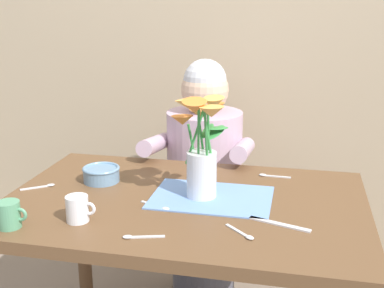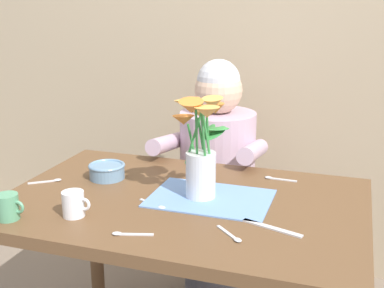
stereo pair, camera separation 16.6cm
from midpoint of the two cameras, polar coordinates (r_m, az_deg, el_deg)
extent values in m
cube|color=tan|center=(2.58, 8.78, 13.08)|extent=(4.00, 0.10, 2.50)
cube|color=brown|center=(1.69, 1.79, -6.97)|extent=(1.20, 0.80, 0.04)
cylinder|color=brown|center=(2.32, -8.90, -10.47)|extent=(0.06, 0.06, 0.70)
cylinder|color=brown|center=(2.10, 19.23, -14.23)|extent=(0.06, 0.06, 0.70)
cylinder|color=#4C4C56|center=(2.47, 4.72, -12.49)|extent=(0.30, 0.30, 0.40)
cylinder|color=#BC9EB2|center=(2.29, 4.98, -2.56)|extent=(0.34, 0.34, 0.50)
sphere|color=#DBB293|center=(2.20, 5.21, 6.10)|extent=(0.21, 0.21, 0.21)
sphere|color=silver|center=(2.19, 5.24, 7.13)|extent=(0.19, 0.19, 0.19)
cylinder|color=#BC9EB2|center=(2.17, -0.69, 0.05)|extent=(0.07, 0.33, 0.12)
cylinder|color=#BC9EB2|center=(2.08, 9.25, -0.87)|extent=(0.07, 0.33, 0.12)
cube|color=#6B93D1|center=(1.69, 4.95, -6.22)|extent=(0.40, 0.28, 0.00)
cylinder|color=silver|center=(1.67, 3.86, -3.64)|extent=(0.10, 0.10, 0.16)
cylinder|color=#388E42|center=(1.62, 4.62, 0.92)|extent=(0.04, 0.01, 0.22)
cone|color=#EFA84C|center=(1.58, 5.39, 4.61)|extent=(0.08, 0.09, 0.04)
sphere|color=#E5D14C|center=(1.58, 5.39, 4.79)|extent=(0.02, 0.02, 0.02)
cylinder|color=#388E42|center=(1.64, 4.74, 0.67)|extent=(0.01, 0.06, 0.19)
cone|color=orange|center=(1.63, 5.61, 4.01)|extent=(0.08, 0.08, 0.04)
sphere|color=#E5D14C|center=(1.63, 5.62, 4.18)|extent=(0.02, 0.02, 0.02)
cylinder|color=#388E42|center=(1.66, 3.97, 0.42)|extent=(0.02, 0.05, 0.16)
cone|color=#EFA84C|center=(1.67, 4.06, 3.42)|extent=(0.11, 0.11, 0.03)
sphere|color=#E5D14C|center=(1.67, 4.07, 3.58)|extent=(0.02, 0.02, 0.02)
cylinder|color=#388E42|center=(1.67, 2.87, 0.07)|extent=(0.03, 0.04, 0.14)
cone|color=orange|center=(1.68, 1.86, 2.70)|extent=(0.11, 0.11, 0.04)
sphere|color=#E5D14C|center=(1.68, 1.86, 2.87)|extent=(0.02, 0.02, 0.02)
cylinder|color=#388E42|center=(1.63, 3.20, 0.91)|extent=(0.07, 0.02, 0.20)
cone|color=#EFA84C|center=(1.60, 2.49, 4.54)|extent=(0.11, 0.11, 0.05)
sphere|color=#E5D14C|center=(1.60, 2.50, 4.72)|extent=(0.02, 0.02, 0.02)
cylinder|color=#388E42|center=(1.59, 3.47, 0.65)|extent=(0.02, 0.06, 0.21)
cone|color=orange|center=(1.54, 3.02, 4.17)|extent=(0.09, 0.10, 0.05)
sphere|color=#E5D14C|center=(1.53, 3.03, 4.35)|extent=(0.02, 0.02, 0.02)
cylinder|color=#388E42|center=(1.58, 4.36, 0.34)|extent=(0.01, 0.07, 0.20)
cone|color=#EFA84C|center=(1.51, 4.89, 3.57)|extent=(0.11, 0.11, 0.04)
sphere|color=#E5D14C|center=(1.51, 4.89, 3.76)|extent=(0.02, 0.02, 0.02)
ellipsoid|color=#388E42|center=(1.68, 4.70, 1.43)|extent=(0.05, 0.10, 0.05)
ellipsoid|color=#388E42|center=(1.66, 5.54, 1.20)|extent=(0.08, 0.09, 0.05)
ellipsoid|color=#388E42|center=(1.65, 5.76, 1.69)|extent=(0.09, 0.09, 0.01)
cylinder|color=#6689A8|center=(1.88, -7.16, -3.21)|extent=(0.13, 0.13, 0.05)
torus|color=#6689A8|center=(1.87, -7.19, -2.49)|extent=(0.14, 0.14, 0.01)
cube|color=silver|center=(1.51, 12.27, -9.39)|extent=(0.19, 0.08, 0.00)
cylinder|color=silver|center=(1.57, -10.41, -6.78)|extent=(0.07, 0.07, 0.08)
torus|color=silver|center=(1.55, -9.18, -6.84)|extent=(0.04, 0.01, 0.04)
cylinder|color=#569970|center=(1.59, -17.47, -6.89)|extent=(0.07, 0.07, 0.08)
torus|color=#569970|center=(1.57, -16.34, -6.97)|extent=(0.04, 0.01, 0.04)
cube|color=silver|center=(1.64, -1.86, -6.82)|extent=(0.09, 0.05, 0.00)
ellipsoid|color=silver|center=(1.61, -0.48, -7.29)|extent=(0.03, 0.03, 0.01)
cube|color=silver|center=(1.44, -3.06, -10.31)|extent=(0.10, 0.04, 0.00)
ellipsoid|color=silver|center=(1.45, -5.27, -10.18)|extent=(0.03, 0.03, 0.01)
cube|color=silver|center=(1.46, 7.32, -10.05)|extent=(0.08, 0.08, 0.00)
ellipsoid|color=silver|center=(1.42, 8.62, -10.81)|extent=(0.03, 0.03, 0.01)
cube|color=silver|center=(1.88, -14.30, -4.26)|extent=(0.09, 0.07, 0.00)
ellipsoid|color=silver|center=(1.89, -12.64, -4.05)|extent=(0.03, 0.03, 0.01)
cube|color=silver|center=(1.90, 12.84, -4.03)|extent=(0.10, 0.01, 0.00)
ellipsoid|color=silver|center=(1.90, 11.20, -3.80)|extent=(0.03, 0.02, 0.01)
camera|label=1|loc=(0.08, -87.14, 0.84)|focal=46.89mm
camera|label=2|loc=(0.08, 92.86, -0.84)|focal=46.89mm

